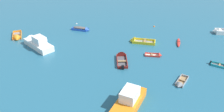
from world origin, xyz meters
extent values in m
cube|color=#4C4C51|center=(15.93, 19.14, 0.04)|extent=(2.55, 1.74, 0.08)
cube|color=teal|center=(16.11, 19.58, 0.15)|extent=(2.33, 1.01, 0.30)
cube|color=teal|center=(15.75, 18.70, 0.15)|extent=(2.33, 1.01, 0.30)
cube|color=teal|center=(14.78, 19.62, 0.15)|extent=(0.45, 0.90, 0.30)
cube|color=#937047|center=(15.81, 19.19, 0.21)|extent=(0.57, 0.88, 0.03)
cube|color=black|center=(14.68, 19.66, 0.26)|extent=(0.31, 0.31, 0.42)
cube|color=beige|center=(6.26, 20.93, 0.03)|extent=(2.24, 0.90, 0.07)
cube|color=red|center=(6.25, 21.39, 0.13)|extent=(2.32, 0.10, 0.27)
cube|color=red|center=(6.26, 20.48, 0.13)|extent=(2.32, 0.10, 0.27)
cube|color=red|center=(5.10, 20.91, 0.13)|extent=(0.11, 0.90, 0.27)
cone|color=red|center=(7.46, 20.95, 0.15)|extent=(0.55, 0.88, 0.88)
cube|color=#937047|center=(6.13, 20.93, 0.19)|extent=(0.26, 0.82, 0.03)
cube|color=gray|center=(-18.82, 24.92, 0.05)|extent=(2.89, 3.84, 0.11)
cube|color=orange|center=(-18.19, 25.26, 0.21)|extent=(1.86, 3.40, 0.43)
cube|color=orange|center=(-19.45, 24.59, 0.21)|extent=(1.86, 3.40, 0.43)
cube|color=orange|center=(-19.71, 26.60, 0.21)|extent=(1.30, 0.78, 0.43)
cone|color=orange|center=(-17.89, 23.18, 0.23)|extent=(1.62, 1.41, 1.37)
cube|color=#937047|center=(-18.91, 25.10, 0.30)|extent=(1.31, 0.95, 0.03)
cube|color=#937047|center=(-18.39, 24.12, 0.30)|extent=(1.31, 0.95, 0.03)
cone|color=white|center=(18.24, 31.85, 0.44)|extent=(1.15, 1.49, 1.43)
cube|color=#4C4C51|center=(-7.95, 29.63, 0.05)|extent=(3.23, 1.48, 0.10)
cube|color=blue|center=(-7.87, 30.18, 0.19)|extent=(3.22, 0.55, 0.39)
cube|color=blue|center=(-8.03, 29.09, 0.19)|extent=(3.22, 0.55, 0.39)
cube|color=blue|center=(-9.55, 29.87, 0.19)|extent=(0.27, 1.09, 0.39)
cone|color=blue|center=(-6.28, 29.39, 0.21)|extent=(0.89, 1.16, 1.06)
cube|color=#937047|center=(-8.12, 29.66, 0.27)|extent=(0.48, 1.03, 0.03)
cube|color=#937047|center=(-7.18, 29.52, 0.27)|extent=(0.48, 1.03, 0.03)
ellipsoid|color=#59514C|center=(-7.95, 29.63, 0.51)|extent=(2.95, 1.40, 0.34)
cube|color=#4C4C51|center=(1.69, 18.29, 0.05)|extent=(1.93, 3.80, 0.10)
cube|color=maroon|center=(0.98, 18.17, 0.20)|extent=(0.71, 3.75, 0.40)
cube|color=maroon|center=(2.40, 18.41, 0.20)|extent=(0.71, 3.75, 0.40)
cube|color=maroon|center=(2.01, 16.42, 0.20)|extent=(1.41, 0.38, 0.40)
cone|color=maroon|center=(1.37, 20.24, 0.22)|extent=(1.50, 1.08, 1.38)
cube|color=#937047|center=(1.73, 18.10, 0.28)|extent=(1.33, 0.60, 0.03)
cube|color=black|center=(2.03, 16.27, 0.34)|extent=(0.42, 0.41, 0.56)
cube|color=#99754C|center=(9.92, 14.34, 0.04)|extent=(1.87, 2.65, 0.09)
cube|color=gray|center=(10.35, 14.14, 0.17)|extent=(1.16, 2.40, 0.34)
cube|color=gray|center=(9.49, 14.54, 0.17)|extent=(1.16, 2.40, 0.34)
cube|color=gray|center=(10.47, 15.52, 0.17)|extent=(0.88, 0.48, 0.34)
cone|color=gray|center=(9.34, 13.10, 0.19)|extent=(1.08, 0.93, 0.91)
cube|color=#937047|center=(9.97, 14.46, 0.24)|extent=(0.88, 0.61, 0.03)
cube|color=#937047|center=(9.65, 13.77, 0.24)|extent=(0.88, 0.61, 0.03)
cube|color=gray|center=(4.75, 25.51, 0.06)|extent=(3.83, 1.70, 0.12)
cube|color=yellow|center=(4.70, 24.73, 0.25)|extent=(3.91, 0.35, 0.49)
cube|color=yellow|center=(4.80, 26.28, 0.25)|extent=(3.91, 0.35, 0.49)
cube|color=yellow|center=(6.70, 25.38, 0.25)|extent=(0.26, 1.53, 0.49)
cone|color=yellow|center=(2.72, 25.64, 0.27)|extent=(0.99, 1.54, 1.49)
cube|color=#937047|center=(4.95, 25.50, 0.35)|extent=(0.50, 1.41, 0.03)
ellipsoid|color=red|center=(10.84, 26.21, 0.16)|extent=(0.96, 3.57, 0.32)
torus|color=black|center=(10.84, 26.21, 0.30)|extent=(0.47, 0.47, 0.07)
cube|color=orange|center=(3.35, 8.26, 0.49)|extent=(4.09, 6.85, 0.97)
cube|color=white|center=(3.54, 8.87, 1.56)|extent=(2.24, 2.71, 1.17)
cube|color=black|center=(3.23, 7.89, 1.79)|extent=(1.52, 0.65, 0.52)
cube|color=white|center=(-12.73, 21.08, 0.48)|extent=(6.43, 5.50, 0.96)
cone|color=white|center=(-15.42, 23.04, 0.53)|extent=(2.09, 2.20, 1.79)
cube|color=white|center=(-12.22, 20.70, 1.56)|extent=(2.77, 2.60, 1.20)
cube|color=black|center=(-13.04, 21.30, 1.80)|extent=(1.01, 1.28, 0.53)
sphere|color=silver|center=(-9.69, 32.96, 0.00)|extent=(0.31, 0.31, 0.31)
sphere|color=orange|center=(6.76, 33.72, 0.00)|extent=(0.39, 0.39, 0.39)
camera|label=1|loc=(4.38, -9.85, 16.55)|focal=35.06mm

